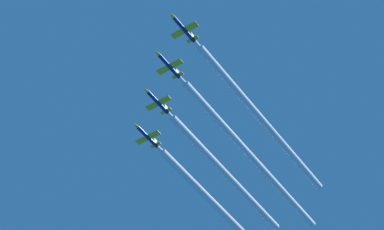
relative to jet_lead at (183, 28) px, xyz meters
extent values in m
cylinder|color=navy|center=(0.00, -0.36, -0.03)|extent=(1.25, 10.76, 1.25)
cone|color=yellow|center=(0.00, 5.93, -0.03)|extent=(1.18, 1.81, 1.18)
ellipsoid|color=#332D14|center=(0.00, 2.01, 0.50)|extent=(0.69, 2.49, 0.56)
cube|color=yellow|center=(0.00, -0.90, -0.12)|extent=(9.06, 2.15, 0.14)
cube|color=yellow|center=(0.00, -5.24, -0.03)|extent=(3.85, 1.25, 0.14)
cube|color=yellow|center=(0.00, -5.15, 1.55)|extent=(0.11, 1.47, 1.93)
cylinder|color=black|center=(0.00, -6.02, -0.03)|extent=(0.93, 0.68, 0.93)
cylinder|color=navy|center=(11.33, -8.80, -1.48)|extent=(1.25, 10.76, 1.25)
cone|color=yellow|center=(11.33, -2.51, -1.48)|extent=(1.18, 1.81, 1.18)
ellipsoid|color=#332D14|center=(11.33, -6.43, -0.95)|extent=(0.69, 2.49, 0.56)
cube|color=yellow|center=(11.33, -9.34, -1.57)|extent=(9.06, 2.15, 0.14)
cube|color=yellow|center=(11.33, -13.68, -1.48)|extent=(3.85, 1.25, 0.14)
cube|color=yellow|center=(11.33, -13.59, 0.11)|extent=(0.11, 1.47, 1.93)
cylinder|color=black|center=(11.33, -14.46, -1.48)|extent=(0.93, 0.68, 0.93)
cylinder|color=navy|center=(22.42, -18.47, -2.72)|extent=(1.25, 10.76, 1.25)
cone|color=yellow|center=(22.42, -12.18, -2.72)|extent=(1.18, 1.81, 1.18)
ellipsoid|color=#332D14|center=(22.42, -16.10, -2.20)|extent=(0.69, 2.49, 0.56)
cube|color=yellow|center=(22.42, -19.01, -2.82)|extent=(9.06, 2.15, 0.14)
cube|color=yellow|center=(22.42, -23.35, -2.72)|extent=(3.85, 1.25, 0.14)
cube|color=yellow|center=(22.42, -23.26, -1.14)|extent=(0.11, 1.47, 1.93)
cylinder|color=black|center=(22.42, -24.13, -2.72)|extent=(0.93, 0.68, 0.93)
cylinder|color=navy|center=(33.57, -28.35, -3.89)|extent=(1.25, 10.76, 1.25)
cone|color=yellow|center=(33.57, -22.07, -3.89)|extent=(1.18, 1.81, 1.18)
ellipsoid|color=#332D14|center=(33.57, -25.99, -3.36)|extent=(0.69, 2.49, 0.56)
cube|color=yellow|center=(33.57, -28.89, -3.98)|extent=(9.06, 2.15, 0.14)
cube|color=yellow|center=(33.57, -33.24, -3.89)|extent=(3.85, 1.25, 0.14)
cube|color=yellow|center=(33.57, -33.15, -2.30)|extent=(0.11, 1.47, 1.93)
cylinder|color=black|center=(33.57, -34.02, -3.89)|extent=(0.93, 0.68, 0.93)
cylinder|color=white|center=(0.00, -39.50, -0.03)|extent=(1.29, 66.92, 1.29)
cylinder|color=white|center=(0.00, -47.53, -0.03)|extent=(2.45, 76.96, 2.45)
cylinder|color=white|center=(11.33, -50.88, -1.48)|extent=(1.29, 72.80, 1.29)
cylinder|color=white|center=(11.33, -59.62, -1.48)|extent=(2.45, 83.73, 2.45)
cylinder|color=white|center=(22.42, -53.35, -2.72)|extent=(1.29, 58.40, 1.29)
cylinder|color=white|center=(22.42, -60.35, -2.72)|extent=(2.45, 67.16, 2.45)
cylinder|color=white|center=(33.57, -65.81, -3.89)|extent=(1.29, 63.55, 1.29)
cylinder|color=white|center=(33.57, -73.44, -3.89)|extent=(2.45, 73.08, 2.45)
camera|label=1|loc=(-98.27, 141.95, -218.23)|focal=86.34mm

